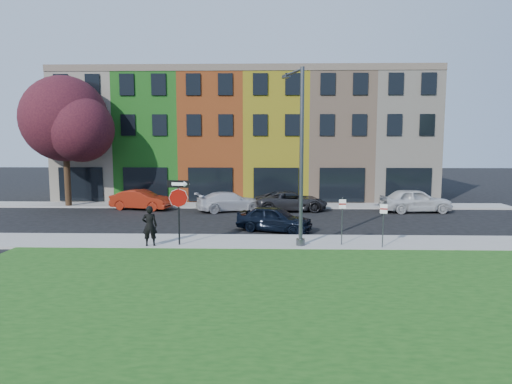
{
  "coord_description": "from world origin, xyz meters",
  "views": [
    {
      "loc": [
        -0.55,
        -18.37,
        4.99
      ],
      "look_at": [
        -1.18,
        4.0,
        2.36
      ],
      "focal_mm": 32.0,
      "sensor_mm": 36.0,
      "label": 1
    }
  ],
  "objects_px": {
    "man": "(150,226)",
    "street_lamp": "(300,157)",
    "stop_sign": "(178,199)",
    "sedan_near": "(274,219)"
  },
  "relations": [
    {
      "from": "stop_sign",
      "to": "man",
      "type": "bearing_deg",
      "value": -160.16
    },
    {
      "from": "stop_sign",
      "to": "sedan_near",
      "type": "xyz_separation_m",
      "value": [
        4.43,
        3.74,
        -1.56
      ]
    },
    {
      "from": "man",
      "to": "street_lamp",
      "type": "distance_m",
      "value": 7.51
    },
    {
      "from": "man",
      "to": "sedan_near",
      "type": "xyz_separation_m",
      "value": [
        5.73,
        3.95,
        -0.35
      ]
    },
    {
      "from": "stop_sign",
      "to": "street_lamp",
      "type": "distance_m",
      "value": 5.84
    },
    {
      "from": "sedan_near",
      "to": "street_lamp",
      "type": "height_order",
      "value": "street_lamp"
    },
    {
      "from": "stop_sign",
      "to": "street_lamp",
      "type": "relative_size",
      "value": 0.37
    },
    {
      "from": "man",
      "to": "stop_sign",
      "type": "bearing_deg",
      "value": 178.95
    },
    {
      "from": "man",
      "to": "sedan_near",
      "type": "relative_size",
      "value": 0.42
    },
    {
      "from": "stop_sign",
      "to": "sedan_near",
      "type": "distance_m",
      "value": 6.0
    }
  ]
}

